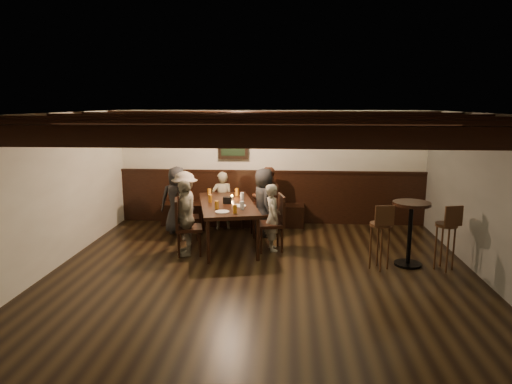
# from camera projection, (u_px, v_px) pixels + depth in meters

# --- Properties ---
(room) EXTENTS (7.00, 7.00, 7.00)m
(room) POSITION_uv_depth(u_px,v_px,m) (253.00, 183.00, 8.49)
(room) COLOR black
(room) RESTS_ON ground
(dining_table) EXTENTS (1.38, 2.22, 0.77)m
(dining_table) POSITION_uv_depth(u_px,v_px,m) (227.00, 206.00, 8.23)
(dining_table) COLOR black
(dining_table) RESTS_ON floor
(chair_left_near) EXTENTS (0.48, 0.48, 0.87)m
(chair_left_near) POSITION_uv_depth(u_px,v_px,m) (187.00, 225.00, 8.64)
(chair_left_near) COLOR black
(chair_left_near) RESTS_ON floor
(chair_left_far) EXTENTS (0.53, 0.53, 0.96)m
(chair_left_far) POSITION_uv_depth(u_px,v_px,m) (188.00, 237.00, 7.76)
(chair_left_far) COLOR black
(chair_left_far) RESTS_ON floor
(chair_right_near) EXTENTS (0.50, 0.50, 0.90)m
(chair_right_near) POSITION_uv_depth(u_px,v_px,m) (262.00, 222.00, 8.86)
(chair_right_near) COLOR black
(chair_right_near) RESTS_ON floor
(chair_right_far) EXTENTS (0.54, 0.54, 0.98)m
(chair_right_far) POSITION_uv_depth(u_px,v_px,m) (271.00, 233.00, 7.98)
(chair_right_far) COLOR black
(chair_right_far) RESTS_ON floor
(person_bench_left) EXTENTS (0.73, 0.56, 1.34)m
(person_bench_left) POSITION_uv_depth(u_px,v_px,m) (177.00, 200.00, 8.97)
(person_bench_left) COLOR #292A2C
(person_bench_left) RESTS_ON floor
(person_bench_centre) EXTENTS (0.49, 0.38, 1.19)m
(person_bench_centre) POSITION_uv_depth(u_px,v_px,m) (222.00, 201.00, 9.27)
(person_bench_centre) COLOR gray
(person_bench_centre) RESTS_ON floor
(person_bench_right) EXTENTS (0.72, 0.62, 1.29)m
(person_bench_right) POSITION_uv_depth(u_px,v_px,m) (267.00, 198.00, 9.25)
(person_bench_right) COLOR brown
(person_bench_right) RESTS_ON floor
(person_left_near) EXTENTS (0.66, 0.93, 1.30)m
(person_left_near) POSITION_uv_depth(u_px,v_px,m) (185.00, 206.00, 8.56)
(person_left_near) COLOR gray
(person_left_near) RESTS_ON floor
(person_left_far) EXTENTS (0.48, 0.81, 1.29)m
(person_left_far) POSITION_uv_depth(u_px,v_px,m) (186.00, 218.00, 7.69)
(person_left_far) COLOR gray
(person_left_far) RESTS_ON floor
(person_right_near) EXTENTS (0.56, 0.73, 1.32)m
(person_right_near) POSITION_uv_depth(u_px,v_px,m) (264.00, 202.00, 8.79)
(person_right_near) COLOR black
(person_right_near) RESTS_ON floor
(person_right_far) EXTENTS (0.37, 0.48, 1.18)m
(person_right_far) POSITION_uv_depth(u_px,v_px,m) (273.00, 217.00, 7.93)
(person_right_far) COLOR gray
(person_right_far) RESTS_ON floor
(pint_a) EXTENTS (0.07, 0.07, 0.14)m
(pint_a) POSITION_uv_depth(u_px,v_px,m) (209.00, 192.00, 8.84)
(pint_a) COLOR #BF7219
(pint_a) RESTS_ON dining_table
(pint_b) EXTENTS (0.07, 0.07, 0.14)m
(pint_b) POSITION_uv_depth(u_px,v_px,m) (237.00, 192.00, 8.87)
(pint_b) COLOR #BF7219
(pint_b) RESTS_ON dining_table
(pint_c) EXTENTS (0.07, 0.07, 0.14)m
(pint_c) POSITION_uv_depth(u_px,v_px,m) (210.00, 198.00, 8.25)
(pint_c) COLOR #BF7219
(pint_c) RESTS_ON dining_table
(pint_d) EXTENTS (0.07, 0.07, 0.14)m
(pint_d) POSITION_uv_depth(u_px,v_px,m) (242.00, 196.00, 8.44)
(pint_d) COLOR silver
(pint_d) RESTS_ON dining_table
(pint_e) EXTENTS (0.07, 0.07, 0.14)m
(pint_e) POSITION_uv_depth(u_px,v_px,m) (217.00, 205.00, 7.73)
(pint_e) COLOR #BF7219
(pint_e) RESTS_ON dining_table
(pint_f) EXTENTS (0.07, 0.07, 0.14)m
(pint_f) POSITION_uv_depth(u_px,v_px,m) (242.00, 205.00, 7.70)
(pint_f) COLOR silver
(pint_f) RESTS_ON dining_table
(pint_g) EXTENTS (0.07, 0.07, 0.14)m
(pint_g) POSITION_uv_depth(u_px,v_px,m) (235.00, 209.00, 7.44)
(pint_g) COLOR #BF7219
(pint_g) RESTS_ON dining_table
(plate_near) EXTENTS (0.24, 0.24, 0.01)m
(plate_near) POSITION_uv_depth(u_px,v_px,m) (222.00, 212.00, 7.51)
(plate_near) COLOR white
(plate_near) RESTS_ON dining_table
(plate_far) EXTENTS (0.24, 0.24, 0.01)m
(plate_far) POSITION_uv_depth(u_px,v_px,m) (239.00, 206.00, 7.95)
(plate_far) COLOR white
(plate_far) RESTS_ON dining_table
(condiment_caddy) EXTENTS (0.15, 0.10, 0.12)m
(condiment_caddy) POSITION_uv_depth(u_px,v_px,m) (227.00, 200.00, 8.16)
(condiment_caddy) COLOR black
(condiment_caddy) RESTS_ON dining_table
(candle) EXTENTS (0.05, 0.05, 0.05)m
(candle) POSITION_uv_depth(u_px,v_px,m) (232.00, 198.00, 8.52)
(candle) COLOR beige
(candle) RESTS_ON dining_table
(high_top_table) EXTENTS (0.58, 0.58, 1.03)m
(high_top_table) POSITION_uv_depth(u_px,v_px,m) (410.00, 224.00, 7.15)
(high_top_table) COLOR black
(high_top_table) RESTS_ON floor
(bar_stool_left) EXTENTS (0.33, 0.35, 1.05)m
(bar_stool_left) POSITION_uv_depth(u_px,v_px,m) (380.00, 245.00, 7.04)
(bar_stool_left) COLOR #382311
(bar_stool_left) RESTS_ON floor
(bar_stool_right) EXTENTS (0.35, 0.37, 1.05)m
(bar_stool_right) POSITION_uv_depth(u_px,v_px,m) (445.00, 246.00, 7.02)
(bar_stool_right) COLOR #382311
(bar_stool_right) RESTS_ON floor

